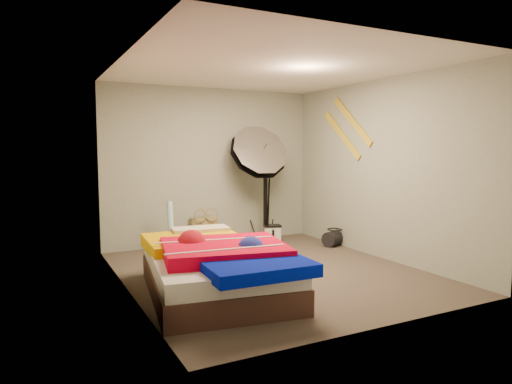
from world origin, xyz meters
TOP-DOWN VIEW (x-y plane):
  - floor at (0.00, 0.00)m, footprint 4.00×4.00m
  - ceiling at (0.00, 0.00)m, footprint 4.00×4.00m
  - wall_back at (0.00, 2.00)m, footprint 3.50×0.00m
  - wall_front at (0.00, -2.00)m, footprint 3.50×0.00m
  - wall_left at (-1.75, 0.00)m, footprint 0.00×4.00m
  - wall_right at (1.75, 0.00)m, footprint 0.00×4.00m
  - tote_bag at (-0.17, 1.90)m, footprint 0.44×0.21m
  - wrapping_roll at (-0.83, 1.52)m, footprint 0.10×0.22m
  - camera_case at (0.90, 1.58)m, footprint 0.31×0.27m
  - duffel_bag at (1.65, 0.89)m, footprint 0.45×0.36m
  - wall_stripe_upper at (1.73, 0.60)m, footprint 0.02×0.91m
  - wall_stripe_lower at (1.73, 0.85)m, footprint 0.02×0.91m
  - bed at (-0.92, -0.49)m, footprint 1.64×2.23m
  - photo_umbrella at (0.68, 1.67)m, footprint 1.20×0.93m
  - camera_tripod at (0.81, 1.62)m, footprint 0.08×0.08m

SIDE VIEW (x-z plane):
  - floor at x=0.00m, z-range 0.00..0.00m
  - duffel_bag at x=1.65m, z-range 0.00..0.24m
  - camera_case at x=0.90m, z-range 0.00..0.26m
  - tote_bag at x=-0.17m, z-range -0.01..0.44m
  - bed at x=-0.92m, z-range 0.00..0.58m
  - wrapping_roll at x=-0.83m, z-range 0.00..0.77m
  - camera_tripod at x=0.81m, z-range 0.09..1.30m
  - wall_back at x=0.00m, z-range -0.50..3.00m
  - wall_front at x=0.00m, z-range -0.50..3.00m
  - wall_left at x=-1.75m, z-range -0.75..3.25m
  - wall_right at x=1.75m, z-range -0.75..3.25m
  - photo_umbrella at x=0.68m, z-range 0.44..2.45m
  - wall_stripe_lower at x=1.73m, z-range 1.36..2.14m
  - wall_stripe_upper at x=1.73m, z-range 1.56..2.34m
  - ceiling at x=0.00m, z-range 2.50..2.50m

